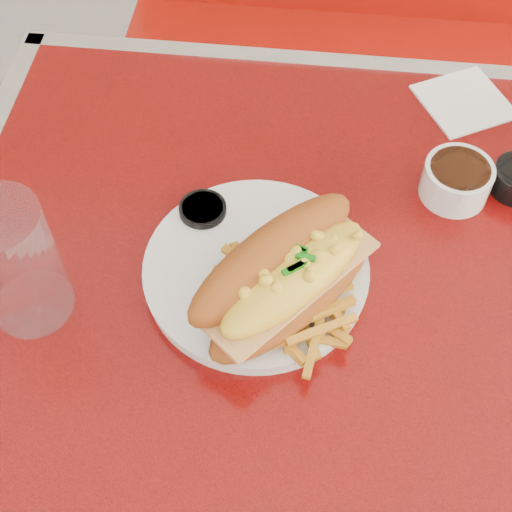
# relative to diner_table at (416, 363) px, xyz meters

# --- Properties ---
(ground) EXTENTS (8.00, 8.00, 0.00)m
(ground) POSITION_rel_diner_table_xyz_m (0.00, 0.00, -0.61)
(ground) COLOR silver
(ground) RESTS_ON ground
(diner_table) EXTENTS (1.23, 0.83, 0.77)m
(diner_table) POSITION_rel_diner_table_xyz_m (0.00, 0.00, 0.00)
(diner_table) COLOR red
(diner_table) RESTS_ON ground
(booth_bench_far) EXTENTS (1.20, 0.51, 0.90)m
(booth_bench_far) POSITION_rel_diner_table_xyz_m (0.00, 0.81, -0.32)
(booth_bench_far) COLOR #9E130A
(booth_bench_far) RESTS_ON ground
(dinner_plate) EXTENTS (0.31, 0.31, 0.02)m
(dinner_plate) POSITION_rel_diner_table_xyz_m (-0.22, 0.01, 0.17)
(dinner_plate) COLOR silver
(dinner_plate) RESTS_ON diner_table
(mac_hoagie) EXTENTS (0.24, 0.25, 0.10)m
(mac_hoagie) POSITION_rel_diner_table_xyz_m (-0.18, -0.03, 0.22)
(mac_hoagie) COLOR #934817
(mac_hoagie) RESTS_ON dinner_plate
(fries_pile) EXTENTS (0.12, 0.11, 0.04)m
(fries_pile) POSITION_rel_diner_table_xyz_m (-0.18, -0.04, 0.20)
(fries_pile) COLOR gold
(fries_pile) RESTS_ON dinner_plate
(fork) EXTENTS (0.02, 0.13, 0.00)m
(fork) POSITION_rel_diner_table_xyz_m (-0.15, 0.01, 0.18)
(fork) COLOR silver
(fork) RESTS_ON dinner_plate
(gravy_ramekin) EXTENTS (0.11, 0.11, 0.05)m
(gravy_ramekin) POSITION_rel_diner_table_xyz_m (0.02, 0.16, 0.19)
(gravy_ramekin) COLOR silver
(gravy_ramekin) RESTS_ON diner_table
(sauce_cup_left) EXTENTS (0.06, 0.06, 0.03)m
(sauce_cup_left) POSITION_rel_diner_table_xyz_m (-0.29, 0.08, 0.18)
(sauce_cup_left) COLOR black
(sauce_cup_left) RESTS_ON diner_table
(water_tumbler) EXTENTS (0.12, 0.12, 0.16)m
(water_tumbler) POSITION_rel_diner_table_xyz_m (-0.46, -0.06, 0.24)
(water_tumbler) COLOR #C2E4FA
(water_tumbler) RESTS_ON diner_table
(paper_napkin) EXTENTS (0.15, 0.15, 0.00)m
(paper_napkin) POSITION_rel_diner_table_xyz_m (0.04, 0.33, 0.16)
(paper_napkin) COLOR white
(paper_napkin) RESTS_ON diner_table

